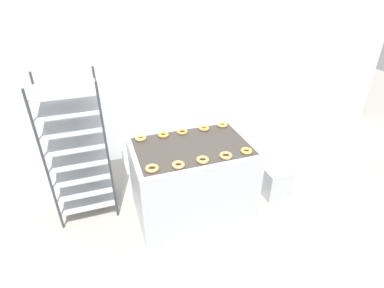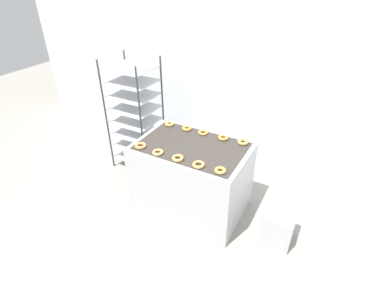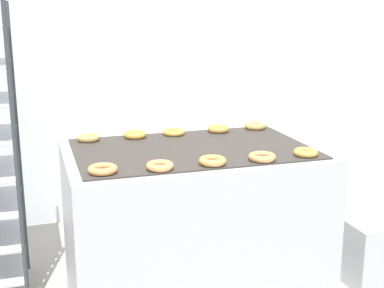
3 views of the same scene
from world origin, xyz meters
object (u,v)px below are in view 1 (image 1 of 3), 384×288
object	(u,v)px
donut_near_leftmost	(152,168)
donut_far_left	(163,135)
glaze_bin	(275,181)
donut_near_center	(202,160)
donut_near_rightmost	(246,151)
donut_far_right	(204,128)
donut_near_left	(178,165)
donut_near_right	(226,155)
donut_far_center	(182,132)
baking_rack_cart	(77,148)
donut_far_rightmost	(222,125)
fryer_machine	(192,180)
donut_far_leftmost	(141,138)

from	to	relation	value
donut_near_leftmost	donut_far_left	xyz separation A→B (m)	(0.26, 0.60, 0.00)
glaze_bin	donut_near_center	xyz separation A→B (m)	(-1.09, -0.27, 0.72)
donut_near_rightmost	donut_far_right	distance (m)	0.65
donut_near_left	donut_near_right	distance (m)	0.49
donut_near_leftmost	donut_far_center	world-z (taller)	donut_near_leftmost
donut_near_rightmost	donut_far_right	xyz separation A→B (m)	(-0.23, 0.61, 0.00)
baking_rack_cart	glaze_bin	bearing A→B (deg)	-12.61
baking_rack_cart	donut_far_center	bearing A→B (deg)	-7.51
donut_near_leftmost	donut_near_right	xyz separation A→B (m)	(0.74, -0.02, -0.00)
donut_near_left	donut_far_center	size ratio (longest dim) A/B	1.01
donut_near_left	donut_far_rightmost	bearing A→B (deg)	40.96
donut_far_center	donut_far_right	size ratio (longest dim) A/B	0.99
fryer_machine	donut_far_rightmost	xyz separation A→B (m)	(0.49, 0.32, 0.46)
fryer_machine	donut_near_center	distance (m)	0.56
glaze_bin	donut_far_leftmost	size ratio (longest dim) A/B	3.17
donut_near_center	glaze_bin	bearing A→B (deg)	13.88
donut_near_rightmost	donut_far_leftmost	size ratio (longest dim) A/B	0.97
glaze_bin	donut_far_center	world-z (taller)	donut_far_center
donut_near_leftmost	donut_far_right	bearing A→B (deg)	38.89
donut_near_leftmost	donut_near_left	xyz separation A→B (m)	(0.25, -0.02, 0.00)
fryer_machine	donut_near_right	size ratio (longest dim) A/B	9.86
donut_near_rightmost	donut_far_center	world-z (taller)	donut_near_rightmost
donut_near_leftmost	donut_near_right	bearing A→B (deg)	-1.51
donut_near_right	donut_far_leftmost	distance (m)	0.96
glaze_bin	donut_far_right	distance (m)	1.16
donut_near_right	donut_far_rightmost	bearing A→B (deg)	68.96
donut_near_left	donut_far_rightmost	world-z (taller)	donut_far_rightmost
donut_near_leftmost	donut_far_leftmost	xyz separation A→B (m)	(0.01, 0.60, 0.00)
glaze_bin	donut_far_leftmost	xyz separation A→B (m)	(-1.57, 0.35, 0.72)
baking_rack_cart	donut_far_rightmost	distance (m)	1.65
fryer_machine	donut_near_right	world-z (taller)	donut_near_right
baking_rack_cart	donut_near_center	bearing A→B (deg)	-33.86
donut_far_leftmost	donut_far_rightmost	distance (m)	0.97
donut_near_rightmost	donut_far_right	world-z (taller)	donut_far_right
glaze_bin	donut_near_leftmost	size ratio (longest dim) A/B	2.99
donut_far_leftmost	donut_far_left	bearing A→B (deg)	-0.36
donut_far_rightmost	donut_near_leftmost	bearing A→B (deg)	-147.94
fryer_machine	donut_far_left	size ratio (longest dim) A/B	10.32
donut_near_rightmost	glaze_bin	bearing A→B (deg)	22.98
fryer_machine	donut_near_leftmost	world-z (taller)	donut_near_leftmost
glaze_bin	donut_near_rightmost	distance (m)	0.98
donut_far_leftmost	donut_far_rightmost	world-z (taller)	same
fryer_machine	donut_near_center	size ratio (longest dim) A/B	10.09
glaze_bin	donut_near_center	world-z (taller)	donut_near_center
glaze_bin	donut_near_right	distance (m)	1.14
donut_far_center	donut_near_leftmost	bearing A→B (deg)	-128.58
donut_near_left	donut_far_right	bearing A→B (deg)	51.40
donut_near_left	donut_far_center	world-z (taller)	donut_near_left
donut_near_rightmost	donut_far_rightmost	world-z (taller)	donut_far_rightmost
donut_near_leftmost	donut_far_right	world-z (taller)	donut_far_right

